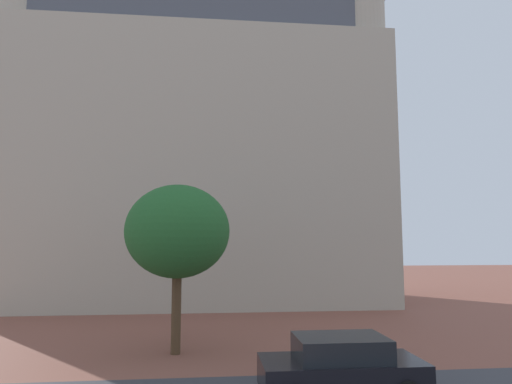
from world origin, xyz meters
The scene contains 3 objects.
landmark_building centered at (-2.01, 28.76, 10.62)m, with size 24.70×10.53×35.95m.
car_black centered at (2.45, 9.94, 0.72)m, with size 4.15×2.09×1.52m.
tree_curb_far centered at (-2.11, 14.80, 4.31)m, with size 3.77×3.77×6.03m.
Camera 1 is at (-0.96, -1.68, 3.95)m, focal length 31.31 mm.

